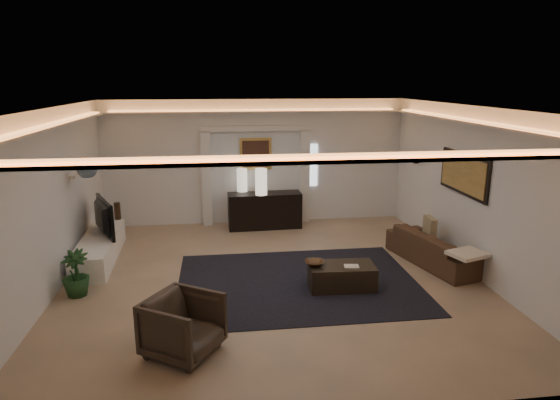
{
  "coord_description": "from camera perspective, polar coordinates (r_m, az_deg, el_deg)",
  "views": [
    {
      "loc": [
        -0.87,
        -7.6,
        3.33
      ],
      "look_at": [
        0.2,
        0.6,
        1.25
      ],
      "focal_mm": 30.76,
      "sensor_mm": 36.0,
      "label": 1
    }
  ],
  "objects": [
    {
      "name": "floor",
      "position": [
        8.34,
        -0.84,
        -9.41
      ],
      "size": [
        7.0,
        7.0,
        0.0
      ],
      "primitive_type": "plane",
      "color": "tan",
      "rests_on": "ground"
    },
    {
      "name": "ceiling",
      "position": [
        7.66,
        -0.92,
        10.9
      ],
      "size": [
        7.0,
        7.0,
        0.0
      ],
      "primitive_type": "plane",
      "rotation": [
        3.14,
        0.0,
        0.0
      ],
      "color": "white",
      "rests_on": "ground"
    },
    {
      "name": "wall_back",
      "position": [
        11.29,
        -2.92,
        4.52
      ],
      "size": [
        7.0,
        0.0,
        7.0
      ],
      "primitive_type": "plane",
      "rotation": [
        1.57,
        0.0,
        0.0
      ],
      "color": "white",
      "rests_on": "ground"
    },
    {
      "name": "wall_front",
      "position": [
        4.59,
        4.2,
        -10.1
      ],
      "size": [
        7.0,
        0.0,
        7.0
      ],
      "primitive_type": "plane",
      "rotation": [
        -1.57,
        0.0,
        0.0
      ],
      "color": "white",
      "rests_on": "ground"
    },
    {
      "name": "wall_left",
      "position": [
        8.26,
        -25.78,
        -0.47
      ],
      "size": [
        0.0,
        7.0,
        7.0
      ],
      "primitive_type": "plane",
      "rotation": [
        1.57,
        0.0,
        1.57
      ],
      "color": "white",
      "rests_on": "ground"
    },
    {
      "name": "wall_right",
      "position": [
        8.96,
        21.95,
        0.98
      ],
      "size": [
        0.0,
        7.0,
        7.0
      ],
      "primitive_type": "plane",
      "rotation": [
        1.57,
        0.0,
        -1.57
      ],
      "color": "white",
      "rests_on": "ground"
    },
    {
      "name": "cove_soffit",
      "position": [
        7.68,
        -0.91,
        8.82
      ],
      "size": [
        7.0,
        7.0,
        0.04
      ],
      "primitive_type": "cube",
      "color": "silver",
      "rests_on": "ceiling"
    },
    {
      "name": "daylight_slit",
      "position": [
        11.47,
        3.85,
        4.15
      ],
      "size": [
        0.25,
        0.03,
        1.0
      ],
      "primitive_type": "cube",
      "color": "white",
      "rests_on": "wall_back"
    },
    {
      "name": "area_rug",
      "position": [
        8.21,
        2.14,
        -9.78
      ],
      "size": [
        4.0,
        3.0,
        0.01
      ],
      "primitive_type": "cube",
      "color": "black",
      "rests_on": "ground"
    },
    {
      "name": "pilaster_left",
      "position": [
        11.22,
        -8.72,
        2.5
      ],
      "size": [
        0.22,
        0.2,
        2.2
      ],
      "primitive_type": "cube",
      "color": "silver",
      "rests_on": "ground"
    },
    {
      "name": "pilaster_right",
      "position": [
        11.4,
        2.92,
        2.83
      ],
      "size": [
        0.22,
        0.2,
        2.2
      ],
      "primitive_type": "cube",
      "color": "silver",
      "rests_on": "ground"
    },
    {
      "name": "alcove_header",
      "position": [
        11.08,
        -2.93,
        8.52
      ],
      "size": [
        2.52,
        0.2,
        0.12
      ],
      "primitive_type": "cube",
      "color": "silver",
      "rests_on": "wall_back"
    },
    {
      "name": "painting_frame",
      "position": [
        11.23,
        -2.92,
        5.5
      ],
      "size": [
        0.74,
        0.04,
        0.74
      ],
      "primitive_type": "cube",
      "color": "tan",
      "rests_on": "wall_back"
    },
    {
      "name": "painting_canvas",
      "position": [
        11.2,
        -2.91,
        5.48
      ],
      "size": [
        0.62,
        0.02,
        0.62
      ],
      "primitive_type": "cube",
      "color": "#4C2D1E",
      "rests_on": "wall_back"
    },
    {
      "name": "art_panel_frame",
      "position": [
        9.16,
        21.03,
        2.92
      ],
      "size": [
        0.04,
        1.64,
        0.74
      ],
      "primitive_type": "cube",
      "color": "black",
      "rests_on": "wall_right"
    },
    {
      "name": "art_panel_gold",
      "position": [
        9.14,
        20.89,
        2.92
      ],
      "size": [
        0.02,
        1.5,
        0.62
      ],
      "primitive_type": "cube",
      "color": "tan",
      "rests_on": "wall_right"
    },
    {
      "name": "wall_sconce",
      "position": [
        10.8,
        15.88,
        4.8
      ],
      "size": [
        0.12,
        0.12,
        0.22
      ],
      "primitive_type": "cylinder",
      "color": "black",
      "rests_on": "wall_right"
    },
    {
      "name": "wall_niche",
      "position": [
        9.51,
        -23.02,
        2.81
      ],
      "size": [
        0.1,
        0.55,
        0.04
      ],
      "primitive_type": "cube",
      "color": "silver",
      "rests_on": "wall_left"
    },
    {
      "name": "console",
      "position": [
        11.03,
        -1.84,
        -1.29
      ],
      "size": [
        1.68,
        0.57,
        0.83
      ],
      "primitive_type": "cube",
      "rotation": [
        0.0,
        0.0,
        0.03
      ],
      "color": "black",
      "rests_on": "ground"
    },
    {
      "name": "lamp_left",
      "position": [
        11.09,
        -4.53,
        2.42
      ],
      "size": [
        0.25,
        0.25,
        0.53
      ],
      "primitive_type": "cylinder",
      "rotation": [
        0.0,
        0.0,
        -0.06
      ],
      "color": "beige",
      "rests_on": "console"
    },
    {
      "name": "lamp_right",
      "position": [
        10.73,
        -2.25,
        2.06
      ],
      "size": [
        0.3,
        0.3,
        0.59
      ],
      "primitive_type": "cylinder",
      "rotation": [
        0.0,
        0.0,
        0.13
      ],
      "color": "#FFECCC",
      "rests_on": "console"
    },
    {
      "name": "media_ledge",
      "position": [
        9.73,
        -20.66,
        -5.43
      ],
      "size": [
        0.7,
        2.43,
        0.45
      ],
      "primitive_type": "cube",
      "rotation": [
        0.0,
        0.0,
        0.04
      ],
      "color": "white",
      "rests_on": "ground"
    },
    {
      "name": "tv",
      "position": [
        9.69,
        -20.77,
        -1.98
      ],
      "size": [
        1.16,
        0.63,
        0.69
      ],
      "primitive_type": "imported",
      "rotation": [
        0.0,
        0.0,
        1.99
      ],
      "color": "black",
      "rests_on": "media_ledge"
    },
    {
      "name": "figurine",
      "position": [
        10.71,
        -18.77,
        -1.19
      ],
      "size": [
        0.13,
        0.13,
        0.36
      ],
      "primitive_type": "cylinder",
      "rotation": [
        0.0,
        0.0,
        0.0
      ],
      "color": "#382617",
      "rests_on": "media_ledge"
    },
    {
      "name": "ginger_jar",
      "position": [
        9.03,
        -22.0,
        3.64
      ],
      "size": [
        0.38,
        0.38,
        0.35
      ],
      "primitive_type": "imported",
      "rotation": [
        0.0,
        0.0,
        -0.12
      ],
      "color": "slate",
      "rests_on": "wall_niche"
    },
    {
      "name": "plant",
      "position": [
        8.27,
        -23.13,
        -8.04
      ],
      "size": [
        0.47,
        0.47,
        0.74
      ],
      "primitive_type": "imported",
      "rotation": [
        0.0,
        0.0,
        -0.15
      ],
      "color": "#1C411C",
      "rests_on": "ground"
    },
    {
      "name": "sofa",
      "position": [
        9.38,
        17.93,
        -5.47
      ],
      "size": [
        2.16,
        1.26,
        0.59
      ],
      "primitive_type": "imported",
      "rotation": [
        0.0,
        0.0,
        1.82
      ],
      "color": "#422E17",
      "rests_on": "ground"
    },
    {
      "name": "throw_blanket",
      "position": [
        8.5,
        21.41,
        -5.98
      ],
      "size": [
        0.69,
        0.62,
        0.06
      ],
      "primitive_type": "cube",
      "rotation": [
        0.0,
        0.0,
        0.32
      ],
      "color": "white",
      "rests_on": "sofa"
    },
    {
      "name": "throw_pillow",
      "position": [
        9.72,
        17.37,
        -3.16
      ],
      "size": [
        0.14,
        0.42,
        0.41
      ],
      "primitive_type": "cube",
      "rotation": [
        0.0,
        0.0,
        -0.04
      ],
      "color": "#9C8863",
      "rests_on": "sofa"
    },
    {
      "name": "coffee_table",
      "position": [
        8.01,
        7.35,
        -8.98
      ],
      "size": [
        1.09,
        0.63,
        0.39
      ],
      "primitive_type": "cube",
      "rotation": [
        0.0,
        0.0,
        -0.05
      ],
      "color": "black",
      "rests_on": "ground"
    },
    {
      "name": "bowl",
      "position": [
        7.86,
        4.11,
        -7.43
      ],
      "size": [
        0.35,
        0.35,
        0.08
      ],
      "primitive_type": "imported",
      "rotation": [
        0.0,
        0.0,
        -0.12
      ],
      "color": "#422B19",
      "rests_on": "coffee_table"
    },
    {
      "name": "magazine",
      "position": [
        7.85,
        8.5,
        -7.78
      ],
      "size": [
        0.25,
        0.2,
        0.03
      ],
      "primitive_type": "cube",
      "rotation": [
        0.0,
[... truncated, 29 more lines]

